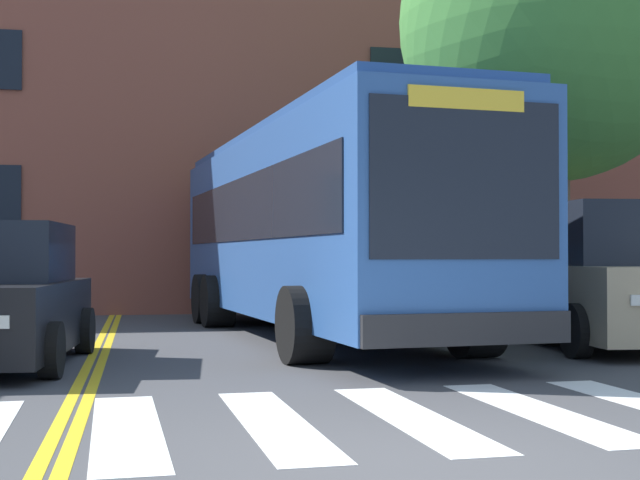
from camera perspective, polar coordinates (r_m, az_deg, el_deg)
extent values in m
plane|color=#424244|center=(6.27, 6.10, -14.04)|extent=(120.00, 120.00, 0.00)
cube|color=white|center=(7.58, -12.26, -11.70)|extent=(0.66, 3.31, 0.01)
cube|color=white|center=(7.70, -2.96, -11.56)|extent=(0.66, 3.31, 0.01)
cube|color=white|center=(8.00, 5.82, -11.15)|extent=(0.66, 3.31, 0.01)
cube|color=white|center=(8.48, 13.76, -10.55)|extent=(0.66, 3.31, 0.01)
cube|color=gold|center=(21.54, -13.18, -4.73)|extent=(0.12, 36.00, 0.01)
cube|color=gold|center=(21.54, -12.75, -4.74)|extent=(0.12, 36.00, 0.01)
cube|color=#2D5699|center=(15.45, -0.29, 0.83)|extent=(3.71, 11.86, 2.97)
cube|color=black|center=(15.89, 4.19, 1.86)|extent=(1.08, 10.68, 1.07)
cube|color=black|center=(15.14, -4.99, 2.00)|extent=(1.08, 10.68, 1.07)
cube|color=black|center=(10.03, 9.40, 3.88)|extent=(2.30, 0.25, 1.78)
cube|color=yellow|center=(10.14, 9.39, 8.91)|extent=(1.41, 0.17, 0.24)
cube|color=#232326|center=(10.00, 9.49, -5.65)|extent=(2.52, 0.35, 0.36)
cube|color=#294E89|center=(15.58, -0.29, 6.60)|extent=(3.51, 11.38, 0.16)
cylinder|color=black|center=(12.57, 9.91, -5.11)|extent=(0.66, 1.07, 1.02)
cylinder|color=black|center=(11.66, -0.96, -5.44)|extent=(0.66, 1.07, 1.02)
cylinder|color=black|center=(18.34, 1.02, -3.83)|extent=(0.66, 1.07, 1.02)
cylinder|color=black|center=(17.73, -6.56, -3.92)|extent=(0.66, 1.07, 1.02)
cylinder|color=black|center=(19.39, 0.01, -3.67)|extent=(0.66, 1.07, 1.02)
cylinder|color=black|center=(18.81, -7.17, -3.75)|extent=(0.66, 1.07, 1.02)
cube|color=white|center=(9.95, -19.82, -4.96)|extent=(0.20, 0.06, 0.14)
cylinder|color=black|center=(10.72, -16.81, -6.77)|extent=(0.27, 0.68, 0.66)
cylinder|color=black|center=(13.33, -14.82, -5.63)|extent=(0.27, 0.68, 0.66)
cube|color=tan|center=(14.51, 17.56, -3.63)|extent=(2.34, 4.80, 1.05)
cube|color=black|center=(14.54, 17.47, 0.31)|extent=(2.02, 3.01, 0.94)
cube|color=white|center=(12.12, 19.68, -3.65)|extent=(0.20, 0.05, 0.14)
cylinder|color=black|center=(12.79, 16.11, -5.60)|extent=(0.27, 0.77, 0.76)
cylinder|color=black|center=(16.28, 18.72, -4.59)|extent=(0.27, 0.77, 0.76)
cylinder|color=black|center=(15.48, 11.78, -4.81)|extent=(0.27, 0.77, 0.76)
cube|color=#AD1E1E|center=(26.12, -3.73, -2.40)|extent=(2.15, 4.76, 1.14)
cube|color=black|center=(26.16, -3.73, -0.04)|extent=(1.87, 2.97, 1.01)
cube|color=white|center=(23.83, -1.83, -2.26)|extent=(0.20, 0.05, 0.14)
cube|color=white|center=(23.72, -4.62, -2.26)|extent=(0.20, 0.05, 0.14)
cylinder|color=black|center=(24.80, -1.14, -3.39)|extent=(0.25, 0.77, 0.76)
cylinder|color=black|center=(24.62, -5.73, -3.41)|extent=(0.25, 0.77, 0.76)
cylinder|color=black|center=(27.68, -1.95, -3.14)|extent=(0.25, 0.77, 0.76)
cylinder|color=black|center=(27.51, -6.05, -3.15)|extent=(0.25, 0.77, 0.76)
cylinder|color=brown|center=(17.19, 14.75, -0.26)|extent=(0.60, 0.60, 3.25)
ellipsoid|color=#428438|center=(17.75, 14.69, 13.45)|extent=(8.05, 8.07, 6.07)
cube|color=brown|center=(26.94, -8.22, 8.02)|extent=(35.59, 9.78, 11.27)
cube|color=black|center=(22.56, 4.60, 2.57)|extent=(1.10, 0.06, 1.40)
cube|color=black|center=(22.97, 4.59, 10.45)|extent=(1.10, 0.06, 1.40)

